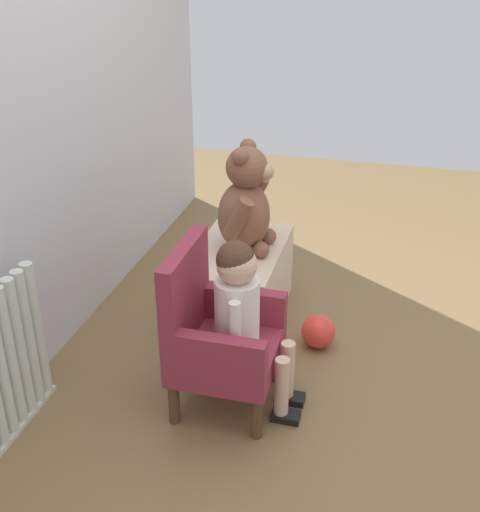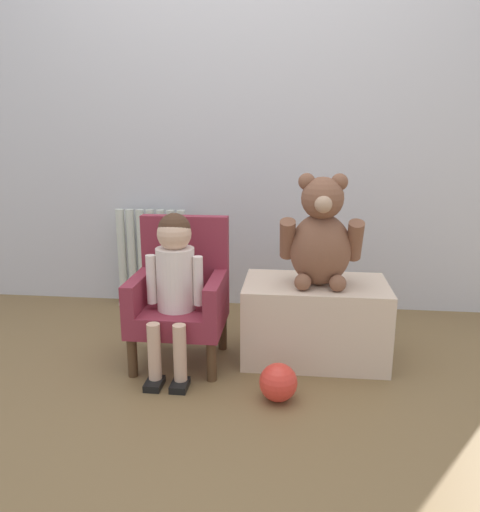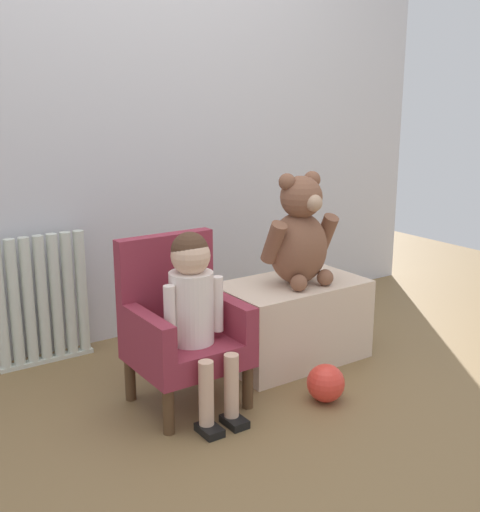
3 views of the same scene
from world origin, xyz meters
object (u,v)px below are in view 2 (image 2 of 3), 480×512
child_figure (174,271)px  large_teddy_bear (321,237)px  toy_ball (278,382)px  low_bench (314,320)px  radiator (152,259)px  child_armchair (181,294)px

child_figure → large_teddy_bear: (0.64, 0.15, 0.13)m
large_teddy_bear → toy_ball: large_teddy_bear is taller
low_bench → toy_ball: bearing=-110.4°
child_figure → low_bench: child_figure is taller
low_bench → child_figure: bearing=-163.9°
radiator → low_bench: 1.14m
child_figure → large_teddy_bear: size_ratio=1.41×
child_armchair → toy_ball: 0.63m
child_figure → radiator: bearing=112.9°
child_armchair → low_bench: bearing=6.4°
toy_ball → child_figure: bearing=153.8°
radiator → child_figure: 0.88m
radiator → child_figure: size_ratio=0.84×
large_teddy_bear → toy_ball: size_ratio=3.26×
child_figure → toy_ball: 0.65m
radiator → toy_ball: bearing=-51.8°
radiator → large_teddy_bear: 1.20m
large_teddy_bear → low_bench: bearing=115.3°
toy_ball → low_bench: bearing=69.6°
child_figure → large_teddy_bear: 0.67m
child_armchair → toy_ball: child_armchair is taller
radiator → toy_ball: size_ratio=3.88×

